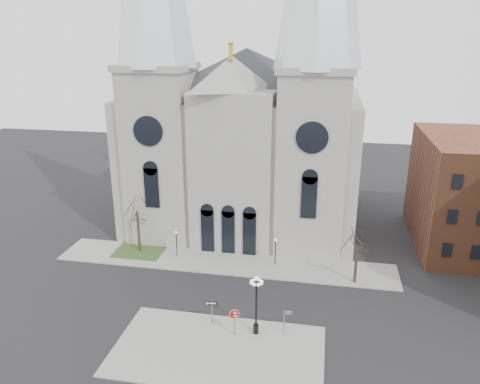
% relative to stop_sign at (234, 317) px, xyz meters
% --- Properties ---
extents(ground, '(160.00, 160.00, 0.00)m').
position_rel_stop_sign_xyz_m(ground, '(-3.97, 2.71, -2.03)').
color(ground, black).
rests_on(ground, ground).
extents(sidewalk_near, '(18.00, 10.00, 0.14)m').
position_rel_stop_sign_xyz_m(sidewalk_near, '(-0.97, -2.29, -1.96)').
color(sidewalk_near, gray).
rests_on(sidewalk_near, ground).
extents(sidewalk_far, '(40.00, 6.00, 0.14)m').
position_rel_stop_sign_xyz_m(sidewalk_far, '(-3.97, 13.71, -1.96)').
color(sidewalk_far, gray).
rests_on(sidewalk_far, ground).
extents(grass_patch, '(6.00, 5.00, 0.18)m').
position_rel_stop_sign_xyz_m(grass_patch, '(-14.97, 14.71, -1.94)').
color(grass_patch, '#28461E').
rests_on(grass_patch, ground).
extents(cathedral, '(33.00, 26.66, 54.00)m').
position_rel_stop_sign_xyz_m(cathedral, '(-3.97, 25.57, 16.45)').
color(cathedral, '#9B9890').
rests_on(cathedral, ground).
extents(bg_building_brick, '(14.00, 18.00, 14.00)m').
position_rel_stop_sign_xyz_m(bg_building_brick, '(26.03, 24.71, 4.97)').
color(bg_building_brick, brown).
rests_on(bg_building_brick, ground).
extents(tree_left, '(3.20, 3.20, 7.50)m').
position_rel_stop_sign_xyz_m(tree_left, '(-14.97, 14.71, 3.56)').
color(tree_left, black).
rests_on(tree_left, ground).
extents(tree_right, '(3.20, 3.20, 6.00)m').
position_rel_stop_sign_xyz_m(tree_right, '(11.03, 11.71, 2.44)').
color(tree_right, black).
rests_on(tree_right, ground).
extents(ped_lamp_left, '(0.32, 0.32, 3.26)m').
position_rel_stop_sign_xyz_m(ped_lamp_left, '(-9.97, 14.21, 0.30)').
color(ped_lamp_left, black).
rests_on(ped_lamp_left, sidewalk_far).
extents(ped_lamp_right, '(0.32, 0.32, 3.26)m').
position_rel_stop_sign_xyz_m(ped_lamp_right, '(2.03, 14.21, 0.30)').
color(ped_lamp_right, black).
rests_on(ped_lamp_right, sidewalk_far).
extents(stop_sign, '(0.96, 0.10, 2.66)m').
position_rel_stop_sign_xyz_m(stop_sign, '(0.00, 0.00, 0.00)').
color(stop_sign, slate).
rests_on(stop_sign, sidewalk_near).
extents(globe_lamp, '(1.56, 1.56, 5.77)m').
position_rel_stop_sign_xyz_m(globe_lamp, '(1.86, 0.66, 1.74)').
color(globe_lamp, black).
rests_on(globe_lamp, sidewalk_near).
extents(one_way_sign, '(1.03, 0.23, 2.38)m').
position_rel_stop_sign_xyz_m(one_way_sign, '(-2.42, 1.50, -0.30)').
color(one_way_sign, slate).
rests_on(one_way_sign, sidewalk_near).
extents(street_name_sign, '(0.74, 0.24, 2.36)m').
position_rel_stop_sign_xyz_m(street_name_sign, '(4.39, 1.20, -0.50)').
color(street_name_sign, slate).
rests_on(street_name_sign, sidewalk_near).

